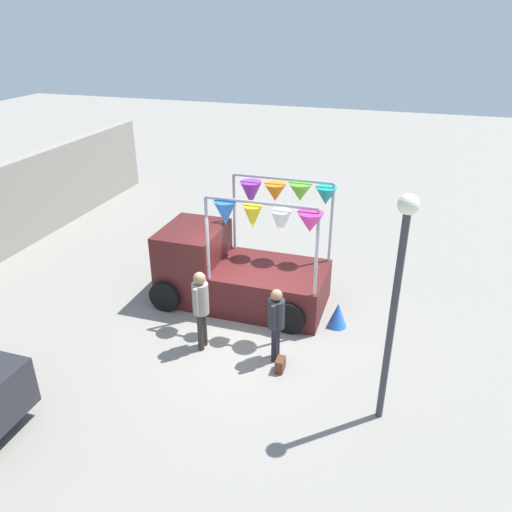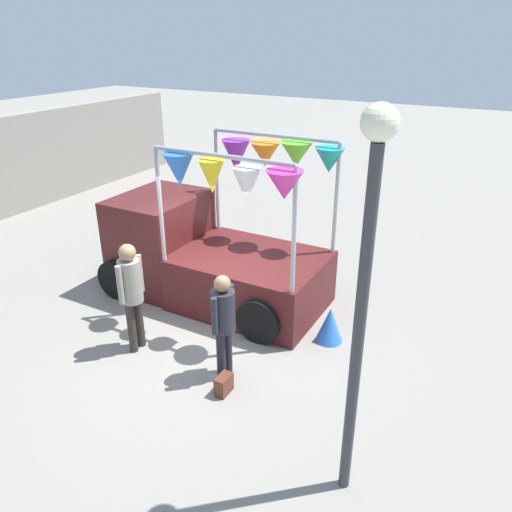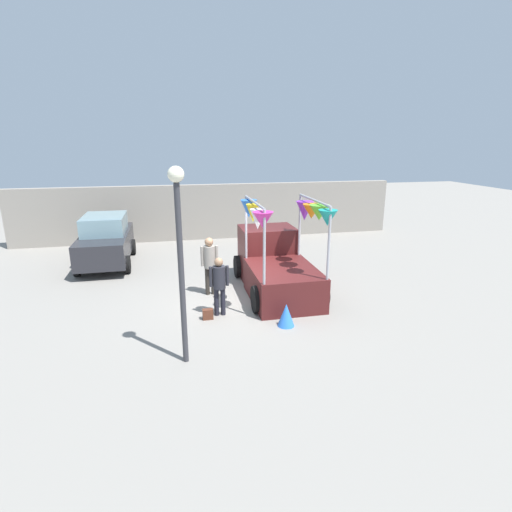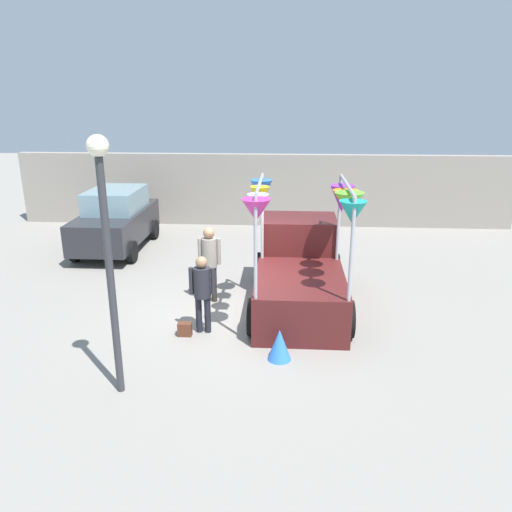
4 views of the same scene
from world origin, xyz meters
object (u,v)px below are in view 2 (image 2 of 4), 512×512
Objects in this scene: person_customer at (223,317)px; street_lamp at (365,269)px; folded_kite_bundle_azure at (330,325)px; person_vendor at (131,287)px; vendor_truck at (204,249)px; handbag at (224,384)px.

street_lamp reaches higher than person_customer.
person_customer is 2.72× the size of folded_kite_bundle_azure.
person_vendor reaches higher than folded_kite_bundle_azure.
folded_kite_bundle_azure is at bearing -98.62° from vendor_truck.
person_vendor is 0.44× the size of street_lamp.
handbag is (-2.33, -1.86, -0.77)m from vendor_truck.
street_lamp reaches higher than vendor_truck.
street_lamp is 3.72m from folded_kite_bundle_azure.
person_vendor is at bearing 93.31° from person_customer.
person_vendor is 2.04m from handbag.
person_vendor is 6.44× the size of handbag.
street_lamp reaches higher than handbag.
person_customer is 0.39× the size of street_lamp.
handbag is 0.47× the size of folded_kite_bundle_azure.
vendor_truck is at bearing 81.38° from folded_kite_bundle_azure.
person_vendor is 4.21m from street_lamp.
vendor_truck is at bearing 38.61° from handbag.
street_lamp reaches higher than person_vendor.
folded_kite_bundle_azure reaches higher than handbag.
vendor_truck is at bearing 2.14° from person_vendor.
person_vendor reaches higher than handbag.
person_vendor is 3.01× the size of folded_kite_bundle_azure.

